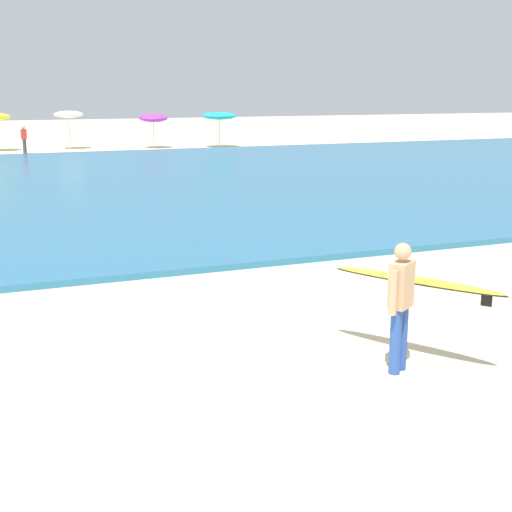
% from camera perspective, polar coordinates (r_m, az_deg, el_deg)
% --- Properties ---
extents(ground_plane, '(160.00, 160.00, 0.00)m').
position_cam_1_polar(ground_plane, '(9.19, -3.65, -9.96)').
color(ground_plane, beige).
extents(sea, '(120.00, 28.00, 0.14)m').
position_cam_1_polar(sea, '(27.55, -16.37, 5.36)').
color(sea, teal).
rests_on(sea, ground).
extents(surfer_with_board, '(1.53, 2.23, 1.73)m').
position_cam_1_polar(surfer_with_board, '(9.50, 12.11, -2.92)').
color(surfer_with_board, '#284CA3').
rests_on(surfer_with_board, ground).
extents(beach_umbrella_3, '(1.75, 1.75, 2.32)m').
position_cam_1_polar(beach_umbrella_3, '(45.22, -14.85, 10.95)').
color(beach_umbrella_3, beige).
rests_on(beach_umbrella_3, ground).
extents(beach_umbrella_4, '(1.78, 1.80, 2.15)m').
position_cam_1_polar(beach_umbrella_4, '(44.94, -8.27, 10.92)').
color(beach_umbrella_4, beige).
rests_on(beach_umbrella_4, ground).
extents(beach_umbrella_5, '(2.18, 2.19, 2.21)m').
position_cam_1_polar(beach_umbrella_5, '(45.12, -2.99, 11.19)').
color(beach_umbrella_5, beige).
rests_on(beach_umbrella_5, ground).
extents(beachgoer_near_row_right, '(0.32, 0.20, 1.58)m').
position_cam_1_polar(beachgoer_near_row_right, '(42.82, -18.15, 8.95)').
color(beachgoer_near_row_right, '#383842').
rests_on(beachgoer_near_row_right, ground).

